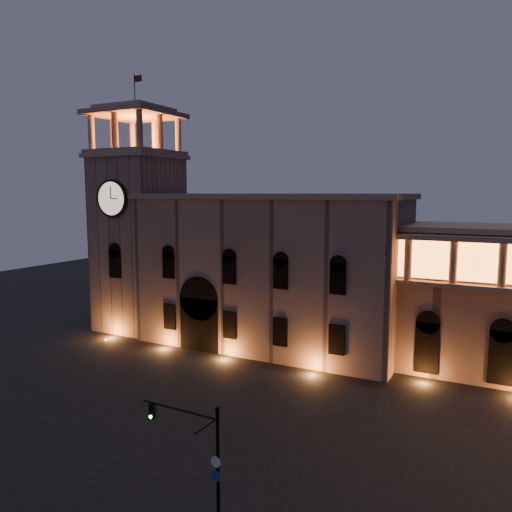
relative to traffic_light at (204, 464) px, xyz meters
The scene contains 4 objects.
ground 13.27m from the traffic_light, 134.69° to the left, with size 160.00×160.00×0.00m, color black.
government_building 33.29m from the traffic_light, 109.60° to the left, with size 30.80×12.80×17.60m.
clock_tower 42.99m from the traffic_light, 134.44° to the left, with size 9.80×9.80×32.40m.
traffic_light is the anchor object (origin of this frame).
Camera 1 is at (22.47, -29.50, 17.68)m, focal length 35.00 mm.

